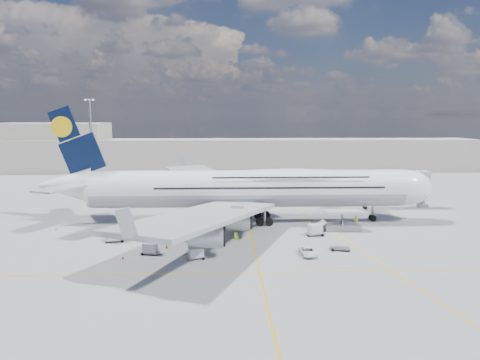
{
  "coord_description": "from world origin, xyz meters",
  "views": [
    {
      "loc": [
        -4.81,
        -80.76,
        21.22
      ],
      "look_at": [
        -1.68,
        8.0,
        8.74
      ],
      "focal_mm": 35.0,
      "sensor_mm": 36.0,
      "label": 1
    }
  ],
  "objects_px": {
    "cone_wing_right_inner": "(167,246)",
    "cargo_loader": "(341,223)",
    "jet_bridge": "(379,180)",
    "crew_wing": "(149,240)",
    "cone_wing_left_outer": "(171,194)",
    "light_mast": "(91,145)",
    "cone_wing_right_outer": "(123,257)",
    "dolly_row_c": "(196,253)",
    "dolly_back": "(115,235)",
    "crew_loader": "(356,220)",
    "catering_truck_inner": "(181,193)",
    "cone_nose": "(405,218)",
    "baggage_tug": "(204,237)",
    "crew_nose": "(374,214)",
    "cone_wing_left_inner": "(240,213)",
    "service_van": "(308,252)",
    "dolly_row_a": "(150,248)",
    "dolly_row_b": "(130,230)",
    "dolly_nose_near": "(340,248)",
    "dolly_nose_far": "(315,230)",
    "catering_truck_outer": "(192,185)",
    "cone_tail": "(56,229)",
    "crew_tug": "(236,237)",
    "crew_van": "(309,226)"
  },
  "relations": [
    {
      "from": "dolly_nose_far",
      "to": "cone_wing_right_outer",
      "type": "bearing_deg",
      "value": -177.62
    },
    {
      "from": "baggage_tug",
      "to": "cone_wing_right_outer",
      "type": "relative_size",
      "value": 5.13
    },
    {
      "from": "jet_bridge",
      "to": "cone_wing_right_outer",
      "type": "xyz_separation_m",
      "value": [
        -49.58,
        -34.32,
        -6.59
      ]
    },
    {
      "from": "dolly_back",
      "to": "crew_wing",
      "type": "bearing_deg",
      "value": -37.66
    },
    {
      "from": "baggage_tug",
      "to": "cone_wing_left_outer",
      "type": "relative_size",
      "value": 5.07
    },
    {
      "from": "catering_truck_inner",
      "to": "crew_van",
      "type": "distance_m",
      "value": 39.91
    },
    {
      "from": "catering_truck_outer",
      "to": "jet_bridge",
      "type": "bearing_deg",
      "value": -14.56
    },
    {
      "from": "dolly_row_c",
      "to": "dolly_row_a",
      "type": "bearing_deg",
      "value": 141.32
    },
    {
      "from": "jet_bridge",
      "to": "cone_wing_right_inner",
      "type": "bearing_deg",
      "value": -146.64
    },
    {
      "from": "crew_van",
      "to": "cone_wing_right_inner",
      "type": "relative_size",
      "value": 2.44
    },
    {
      "from": "dolly_row_a",
      "to": "catering_truck_outer",
      "type": "bearing_deg",
      "value": 97.9
    },
    {
      "from": "crew_loader",
      "to": "cone_wing_right_outer",
      "type": "bearing_deg",
      "value": -138.64
    },
    {
      "from": "catering_truck_inner",
      "to": "crew_loader",
      "type": "distance_m",
      "value": 44.99
    },
    {
      "from": "baggage_tug",
      "to": "cone_wing_right_outer",
      "type": "distance_m",
      "value": 15.23
    },
    {
      "from": "baggage_tug",
      "to": "crew_tug",
      "type": "xyz_separation_m",
      "value": [
        5.27,
        -1.16,
        0.15
      ]
    },
    {
      "from": "cone_wing_left_outer",
      "to": "cone_wing_right_outer",
      "type": "bearing_deg",
      "value": -90.89
    },
    {
      "from": "jet_bridge",
      "to": "catering_truck_inner",
      "type": "distance_m",
      "value": 47.14
    },
    {
      "from": "jet_bridge",
      "to": "crew_wing",
      "type": "xyz_separation_m",
      "value": [
        -46.86,
        -27.09,
        -5.99
      ]
    },
    {
      "from": "cone_wing_right_outer",
      "to": "service_van",
      "type": "bearing_deg",
      "value": 1.5
    },
    {
      "from": "dolly_nose_far",
      "to": "dolly_nose_near",
      "type": "relative_size",
      "value": 1.02
    },
    {
      "from": "crew_loader",
      "to": "cone_wing_left_outer",
      "type": "xyz_separation_m",
      "value": [
        -39.64,
        35.8,
        -0.71
      ]
    },
    {
      "from": "dolly_row_a",
      "to": "cone_nose",
      "type": "bearing_deg",
      "value": 35.43
    },
    {
      "from": "dolly_row_c",
      "to": "jet_bridge",
      "type": "bearing_deg",
      "value": 22.65
    },
    {
      "from": "dolly_row_c",
      "to": "catering_truck_inner",
      "type": "relative_size",
      "value": 0.41
    },
    {
      "from": "catering_truck_outer",
      "to": "cone_tail",
      "type": "bearing_deg",
      "value": -101.6
    },
    {
      "from": "dolly_nose_near",
      "to": "cone_wing_right_outer",
      "type": "distance_m",
      "value": 33.35
    },
    {
      "from": "dolly_row_b",
      "to": "dolly_back",
      "type": "xyz_separation_m",
      "value": [
        -1.62,
        -4.28,
        0.24
      ]
    },
    {
      "from": "dolly_row_a",
      "to": "catering_truck_inner",
      "type": "relative_size",
      "value": 0.41
    },
    {
      "from": "light_mast",
      "to": "cone_wing_right_outer",
      "type": "distance_m",
      "value": 63.13
    },
    {
      "from": "crew_nose",
      "to": "cone_wing_left_inner",
      "type": "height_order",
      "value": "crew_nose"
    },
    {
      "from": "dolly_row_b",
      "to": "service_van",
      "type": "distance_m",
      "value": 32.17
    },
    {
      "from": "crew_van",
      "to": "cone_nose",
      "type": "distance_m",
      "value": 22.79
    },
    {
      "from": "dolly_nose_near",
      "to": "catering_truck_outer",
      "type": "relative_size",
      "value": 0.48
    },
    {
      "from": "dolly_back",
      "to": "catering_truck_inner",
      "type": "height_order",
      "value": "catering_truck_inner"
    },
    {
      "from": "cone_tail",
      "to": "dolly_row_c",
      "type": "bearing_deg",
      "value": -34.03
    },
    {
      "from": "cone_tail",
      "to": "baggage_tug",
      "type": "bearing_deg",
      "value": -16.17
    },
    {
      "from": "dolly_row_b",
      "to": "dolly_nose_near",
      "type": "xyz_separation_m",
      "value": [
        34.88,
        -10.57,
        -0.54
      ]
    },
    {
      "from": "dolly_back",
      "to": "cone_wing_right_inner",
      "type": "height_order",
      "value": "dolly_back"
    },
    {
      "from": "dolly_nose_near",
      "to": "catering_truck_inner",
      "type": "bearing_deg",
      "value": 142.08
    },
    {
      "from": "light_mast",
      "to": "dolly_row_a",
      "type": "relative_size",
      "value": 8.34
    },
    {
      "from": "cargo_loader",
      "to": "crew_nose",
      "type": "bearing_deg",
      "value": 45.68
    },
    {
      "from": "cone_wing_right_inner",
      "to": "cargo_loader",
      "type": "bearing_deg",
      "value": 19.32
    },
    {
      "from": "jet_bridge",
      "to": "cone_nose",
      "type": "bearing_deg",
      "value": -75.34
    },
    {
      "from": "crew_loader",
      "to": "crew_van",
      "type": "distance_m",
      "value": 10.23
    },
    {
      "from": "light_mast",
      "to": "baggage_tug",
      "type": "xyz_separation_m",
      "value": [
        31.87,
        -48.58,
        -12.51
      ]
    },
    {
      "from": "crew_wing",
      "to": "cone_wing_left_outer",
      "type": "distance_m",
      "value": 48.46
    },
    {
      "from": "light_mast",
      "to": "dolly_back",
      "type": "relative_size",
      "value": 6.95
    },
    {
      "from": "cargo_loader",
      "to": "catering_truck_outer",
      "type": "height_order",
      "value": "catering_truck_outer"
    },
    {
      "from": "dolly_nose_far",
      "to": "cone_wing_left_inner",
      "type": "distance_m",
      "value": 22.35
    },
    {
      "from": "catering_truck_inner",
      "to": "crew_tug",
      "type": "xyz_separation_m",
      "value": [
        12.61,
        -37.91,
        -1.19
      ]
    }
  ]
}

